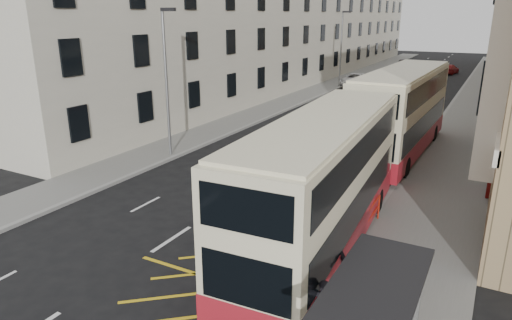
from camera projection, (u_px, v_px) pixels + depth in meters
The scene contains 18 objects.
ground at pixel (85, 296), 13.27m from camera, with size 200.00×200.00×0.00m, color black.
pavement_right at pixel (470, 121), 34.76m from camera, with size 4.00×120.00×0.15m, color slate.
pavement_left at pixel (285, 103), 41.78m from camera, with size 3.00×120.00×0.15m, color slate.
kerb_right at pixel (442, 118), 35.67m from camera, with size 0.25×120.00×0.15m, color gray.
kerb_left at pixel (300, 104), 41.10m from camera, with size 0.25×120.00×0.15m, color gray.
road_markings at pixel (402, 87), 50.97m from camera, with size 10.00×110.00×0.01m, color silver, non-canonical shape.
terrace_left at pixel (296, 25), 55.48m from camera, with size 9.18×79.00×13.25m.
guard_railing at pixel (355, 236), 15.00m from camera, with size 0.06×6.56×1.01m.
street_lamp_near at pixel (167, 75), 24.78m from camera, with size 0.93×0.18×8.00m.
street_lamp_far at pixel (342, 45), 49.92m from camera, with size 0.93×0.18×8.00m.
double_decker_front at pixel (323, 184), 15.28m from camera, with size 3.34×11.88×4.69m.
double_decker_rear at pixel (401, 112), 25.81m from camera, with size 3.18×12.41×4.92m.
pedestrian_near at pixel (322, 309), 11.15m from camera, with size 0.59×0.38×1.60m, color black.
pedestrian_far at pixel (337, 263), 13.19m from camera, with size 0.94×0.39×1.61m, color black.
white_van at pixel (355, 80), 51.87m from camera, with size 2.32×5.02×1.40m, color white.
car_silver at pixel (402, 68), 63.91m from camera, with size 1.54×3.82×1.30m, color #A6A9AD.
car_dark at pixel (405, 65), 67.42m from camera, with size 1.45×4.15×1.37m, color black.
car_red at pixel (449, 69), 62.13m from camera, with size 1.83×4.49×1.30m, color maroon.
Camera 1 is at (9.81, -7.69, 7.83)m, focal length 32.00 mm.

